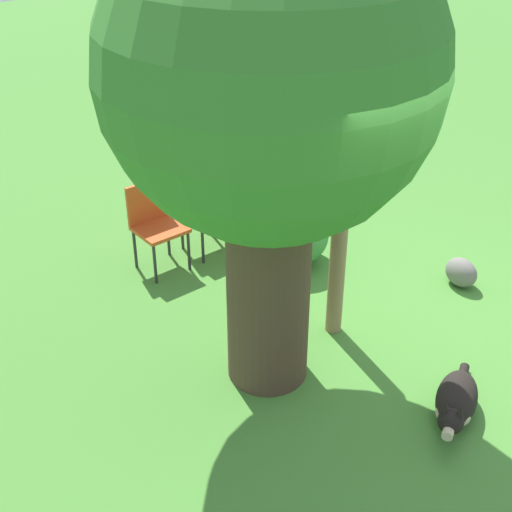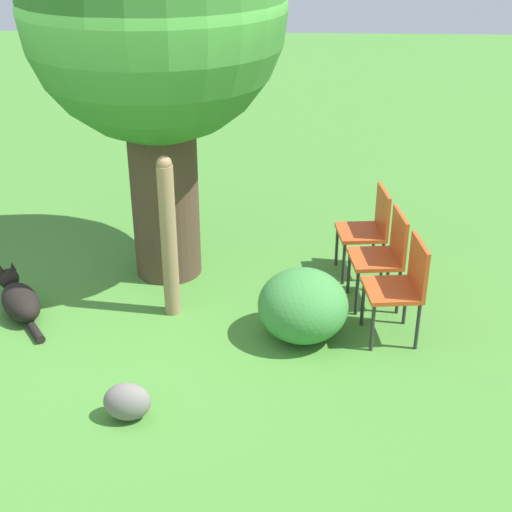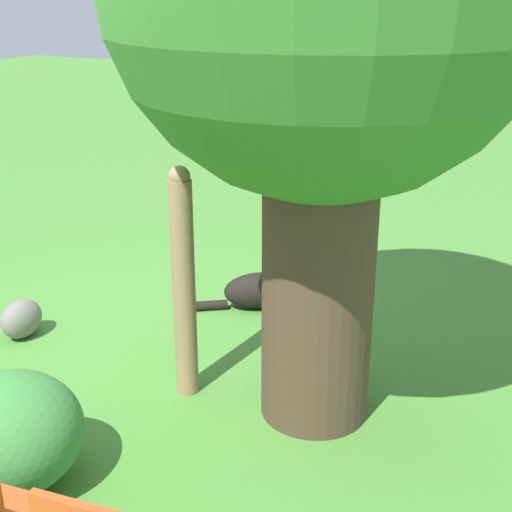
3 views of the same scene
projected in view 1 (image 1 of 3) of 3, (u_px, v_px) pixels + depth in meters
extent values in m
plane|color=#478433|center=(371.00, 335.00, 6.04)|extent=(30.00, 30.00, 0.00)
cylinder|color=#4C3828|center=(268.00, 275.00, 5.18)|extent=(0.62, 0.62, 1.81)
sphere|color=#387A2D|center=(271.00, 69.00, 4.39)|extent=(2.22, 2.22, 2.22)
ellipsoid|color=black|center=(457.00, 398.00, 5.17)|extent=(0.57, 0.63, 0.27)
ellipsoid|color=#C6B293|center=(453.00, 414.00, 5.06)|extent=(0.32, 0.31, 0.16)
sphere|color=black|center=(451.00, 421.00, 4.87)|extent=(0.25, 0.25, 0.18)
cylinder|color=#C6B293|center=(448.00, 433.00, 4.79)|extent=(0.11, 0.11, 0.08)
cone|color=black|center=(461.00, 411.00, 4.80)|extent=(0.06, 0.06, 0.08)
cone|color=black|center=(446.00, 407.00, 4.83)|extent=(0.06, 0.06, 0.08)
cylinder|color=black|center=(462.00, 376.00, 5.53)|extent=(0.21, 0.25, 0.07)
cylinder|color=#937551|center=(338.00, 263.00, 5.76)|extent=(0.14, 0.14, 1.34)
sphere|color=#937551|center=(343.00, 185.00, 5.41)|extent=(0.12, 0.12, 0.12)
cube|color=#D14C1E|center=(250.00, 195.00, 7.34)|extent=(0.47, 0.48, 0.04)
cube|color=#D14C1E|center=(238.00, 170.00, 7.35)|extent=(0.08, 0.44, 0.40)
cylinder|color=#2D2D2D|center=(275.00, 215.00, 7.44)|extent=(0.03, 0.03, 0.42)
cylinder|color=#2D2D2D|center=(246.00, 227.00, 7.23)|extent=(0.03, 0.03, 0.42)
cylinder|color=#2D2D2D|center=(253.00, 203.00, 7.68)|extent=(0.03, 0.03, 0.42)
cylinder|color=#2D2D2D|center=(225.00, 214.00, 7.47)|extent=(0.03, 0.03, 0.42)
cube|color=#D14C1E|center=(207.00, 211.00, 7.03)|extent=(0.47, 0.48, 0.04)
cube|color=#D14C1E|center=(195.00, 185.00, 7.05)|extent=(0.08, 0.44, 0.40)
cylinder|color=#2D2D2D|center=(234.00, 232.00, 7.13)|extent=(0.03, 0.03, 0.42)
cylinder|color=#2D2D2D|center=(203.00, 244.00, 6.93)|extent=(0.03, 0.03, 0.42)
cylinder|color=#2D2D2D|center=(213.00, 219.00, 7.37)|extent=(0.03, 0.03, 0.42)
cylinder|color=#2D2D2D|center=(182.00, 230.00, 7.17)|extent=(0.03, 0.03, 0.42)
cube|color=#D14C1E|center=(160.00, 229.00, 6.72)|extent=(0.47, 0.48, 0.04)
cube|color=#D14C1E|center=(148.00, 201.00, 6.74)|extent=(0.08, 0.44, 0.40)
cylinder|color=#2D2D2D|center=(189.00, 251.00, 6.82)|extent=(0.03, 0.03, 0.42)
cylinder|color=#2D2D2D|center=(155.00, 264.00, 6.62)|extent=(0.03, 0.03, 0.42)
cylinder|color=#2D2D2D|center=(168.00, 236.00, 7.06)|extent=(0.03, 0.03, 0.42)
cylinder|color=#2D2D2D|center=(135.00, 249.00, 6.86)|extent=(0.03, 0.03, 0.42)
ellipsoid|color=slate|center=(461.00, 272.00, 6.63)|extent=(0.33, 0.23, 0.27)
ellipsoid|color=#3D843D|center=(291.00, 235.00, 6.92)|extent=(0.73, 0.73, 0.59)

